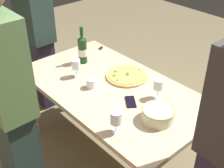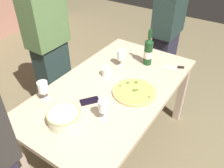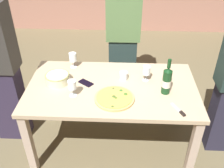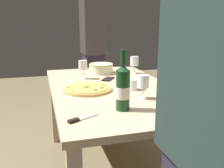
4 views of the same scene
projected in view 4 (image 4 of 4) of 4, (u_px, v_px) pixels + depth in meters
name	position (u px, v px, depth m)	size (l,w,h in m)	color
dining_table	(112.00, 99.00, 1.98)	(1.60, 0.90, 0.75)	tan
pizza	(87.00, 89.00, 1.87)	(0.35, 0.35, 0.03)	tan
serving_bowl	(101.00, 68.00, 2.44)	(0.23, 0.23, 0.09)	beige
wine_bottle	(123.00, 87.00, 1.45)	(0.08, 0.08, 0.34)	#163E1C
wine_glass_near_pizza	(134.00, 62.00, 2.41)	(0.08, 0.08, 0.16)	white
wine_glass_by_bottle	(83.00, 66.00, 2.20)	(0.07, 0.07, 0.16)	white
wine_glass_far_left	(143.00, 83.00, 1.66)	(0.07, 0.07, 0.16)	white
cup_amber	(133.00, 85.00, 1.88)	(0.08, 0.08, 0.08)	white
cell_phone	(108.00, 79.00, 2.20)	(0.07, 0.14, 0.01)	black
pizza_knife	(79.00, 119.00, 1.33)	(0.10, 0.17, 0.02)	silver
person_host	(215.00, 162.00, 0.85)	(0.42, 0.24, 1.59)	#272537
person_guest_left	(93.00, 50.00, 2.96)	(0.38, 0.24, 1.75)	#30273F
person_guest_right	(214.00, 63.00, 2.05)	(0.39, 0.24, 1.77)	#233432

